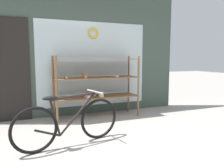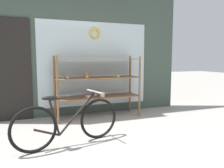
{
  "view_description": "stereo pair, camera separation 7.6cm",
  "coord_description": "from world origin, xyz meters",
  "views": [
    {
      "loc": [
        -1.26,
        -2.52,
        1.28
      ],
      "look_at": [
        0.08,
        0.85,
        0.85
      ],
      "focal_mm": 35.0,
      "sensor_mm": 36.0,
      "label": 1
    },
    {
      "loc": [
        -1.18,
        -2.55,
        1.28
      ],
      "look_at": [
        0.08,
        0.85,
        0.85
      ],
      "focal_mm": 35.0,
      "sensor_mm": 36.0,
      "label": 2
    }
  ],
  "objects": [
    {
      "name": "ground_plane",
      "position": [
        0.0,
        0.0,
        0.0
      ],
      "size": [
        30.0,
        30.0,
        0.0
      ],
      "primitive_type": "plane",
      "color": "gray"
    },
    {
      "name": "display_case",
      "position": [
        0.15,
        1.95,
        0.82
      ],
      "size": [
        1.81,
        0.54,
        1.34
      ],
      "color": "brown",
      "rests_on": "ground_plane"
    },
    {
      "name": "bicycle",
      "position": [
        -0.7,
        0.6,
        0.35
      ],
      "size": [
        1.63,
        0.53,
        0.78
      ],
      "rotation": [
        0.0,
        0.0,
        0.23
      ],
      "color": "black",
      "rests_on": "ground_plane"
    },
    {
      "name": "storefront_facade",
      "position": [
        -0.05,
        2.36,
        1.77
      ],
      "size": [
        4.63,
        0.13,
        3.66
      ],
      "color": "#3D4C42",
      "rests_on": "ground_plane"
    }
  ]
}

